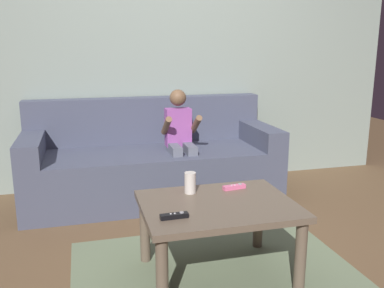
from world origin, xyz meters
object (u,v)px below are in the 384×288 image
(soda_can, at_px, (190,183))
(couch, at_px, (152,164))
(person_seated_on_couch, at_px, (181,138))
(game_remote_pink_center, at_px, (234,187))
(coffee_table, at_px, (218,215))
(game_remote_black_near_edge, at_px, (174,216))

(soda_can, bearing_deg, couch, 91.26)
(person_seated_on_couch, distance_m, game_remote_pink_center, 1.01)
(coffee_table, bearing_deg, game_remote_black_near_edge, -152.10)
(coffee_table, relative_size, game_remote_black_near_edge, 5.84)
(game_remote_pink_center, bearing_deg, person_seated_on_couch, 95.00)
(person_seated_on_couch, bearing_deg, couch, 140.52)
(game_remote_black_near_edge, bearing_deg, couch, 84.60)
(game_remote_black_near_edge, relative_size, soda_can, 1.16)
(person_seated_on_couch, relative_size, game_remote_pink_center, 6.41)
(couch, relative_size, soda_can, 16.91)
(person_seated_on_couch, distance_m, coffee_table, 1.21)
(coffee_table, xyz_separation_m, game_remote_black_near_edge, (-0.27, -0.14, 0.08))
(coffee_table, height_order, game_remote_black_near_edge, game_remote_black_near_edge)
(game_remote_black_near_edge, relative_size, game_remote_pink_center, 0.98)
(game_remote_black_near_edge, height_order, soda_can, soda_can)
(game_remote_black_near_edge, xyz_separation_m, soda_can, (0.17, 0.34, 0.05))
(person_seated_on_couch, bearing_deg, coffee_table, -93.70)
(couch, height_order, game_remote_pink_center, couch)
(couch, distance_m, coffee_table, 1.37)
(person_seated_on_couch, height_order, coffee_table, person_seated_on_couch)
(couch, bearing_deg, game_remote_black_near_edge, -95.40)
(soda_can, bearing_deg, game_remote_black_near_edge, -116.65)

